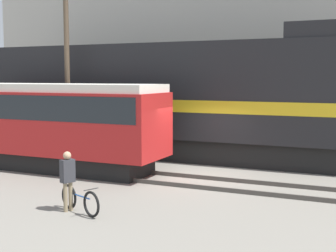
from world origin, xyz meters
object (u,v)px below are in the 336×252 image
bicycle (80,200)px  person (68,175)px  utility_pole_left (67,46)px  freight_locomotive (152,98)px  streetcar (42,120)px

bicycle → person: person is taller
bicycle → utility_pole_left: 9.72m
freight_locomotive → person: (1.93, -9.01, -1.65)m
freight_locomotive → bicycle: (2.31, -9.01, -2.28)m
bicycle → person: 0.74m
person → utility_pole_left: size_ratio=0.17×
streetcar → utility_pole_left: utility_pole_left is taller
freight_locomotive → utility_pole_left: size_ratio=1.88×
bicycle → person: bearing=179.7°
person → utility_pole_left: 9.23m
freight_locomotive → utility_pole_left: bearing=-142.9°
streetcar → utility_pole_left: (-0.42, 2.26, 3.01)m
streetcar → bicycle: bearing=-42.5°
freight_locomotive → streetcar: size_ratio=1.83×
freight_locomotive → streetcar: freight_locomotive is taller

